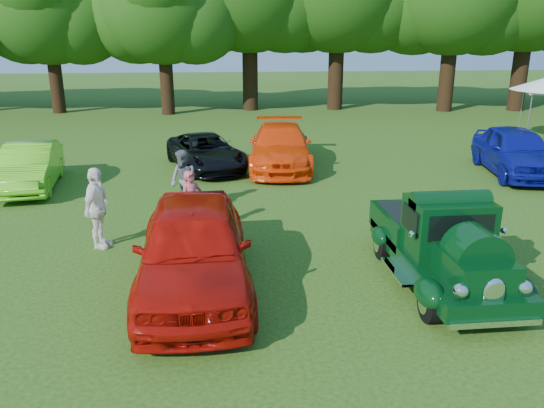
{
  "coord_description": "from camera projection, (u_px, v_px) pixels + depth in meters",
  "views": [
    {
      "loc": [
        -2.18,
        -8.74,
        4.5
      ],
      "look_at": [
        -1.09,
        1.82,
        1.1
      ],
      "focal_mm": 35.0,
      "sensor_mm": 36.0,
      "label": 1
    }
  ],
  "objects": [
    {
      "name": "back_car_blue",
      "position": [
        516.0,
        151.0,
        17.69
      ],
      "size": [
        2.67,
        4.93,
        1.59
      ],
      "primitive_type": "imported",
      "rotation": [
        0.0,
        0.0,
        -0.18
      ],
      "color": "#0B1083",
      "rests_on": "ground"
    },
    {
      "name": "spectator_grey",
      "position": [
        184.0,
        181.0,
        13.98
      ],
      "size": [
        0.99,
        1.0,
        1.63
      ],
      "primitive_type": "imported",
      "rotation": [
        0.0,
        0.0,
        -0.84
      ],
      "color": "slate",
      "rests_on": "ground"
    },
    {
      "name": "red_convertible",
      "position": [
        194.0,
        247.0,
        9.57
      ],
      "size": [
        2.1,
        4.99,
        1.69
      ],
      "primitive_type": "imported",
      "rotation": [
        0.0,
        0.0,
        0.02
      ],
      "color": "#A80E07",
      "rests_on": "ground"
    },
    {
      "name": "spectator_pink",
      "position": [
        192.0,
        202.0,
        12.4
      ],
      "size": [
        0.66,
        0.61,
        1.51
      ],
      "primitive_type": "imported",
      "rotation": [
        0.0,
        0.0,
        0.6
      ],
      "color": "#BF4E53",
      "rests_on": "ground"
    },
    {
      "name": "ground",
      "position": [
        340.0,
        288.0,
        9.87
      ],
      "size": [
        120.0,
        120.0,
        0.0
      ],
      "primitive_type": "plane",
      "color": "#224610",
      "rests_on": "ground"
    },
    {
      "name": "spectator_white",
      "position": [
        97.0,
        208.0,
        11.51
      ],
      "size": [
        0.64,
        1.12,
        1.81
      ],
      "primitive_type": "imported",
      "rotation": [
        0.0,
        0.0,
        1.37
      ],
      "color": "white",
      "rests_on": "ground"
    },
    {
      "name": "back_car_black",
      "position": [
        206.0,
        152.0,
        18.47
      ],
      "size": [
        3.17,
        4.69,
        1.19
      ],
      "primitive_type": "imported",
      "rotation": [
        0.0,
        0.0,
        0.3
      ],
      "color": "black",
      "rests_on": "ground"
    },
    {
      "name": "back_car_lime",
      "position": [
        30.0,
        167.0,
        16.07
      ],
      "size": [
        1.96,
        4.25,
        1.35
      ],
      "primitive_type": "imported",
      "rotation": [
        0.0,
        0.0,
        0.13
      ],
      "color": "#5DCD1B",
      "rests_on": "ground"
    },
    {
      "name": "back_car_orange",
      "position": [
        280.0,
        147.0,
        18.62
      ],
      "size": [
        2.62,
        5.34,
        1.5
      ],
      "primitive_type": "imported",
      "rotation": [
        0.0,
        0.0,
        -0.1
      ],
      "color": "#F73E08",
      "rests_on": "ground"
    },
    {
      "name": "hero_pickup",
      "position": [
        441.0,
        245.0,
        9.95
      ],
      "size": [
        2.01,
        4.32,
        1.69
      ],
      "color": "black",
      "rests_on": "ground"
    }
  ]
}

